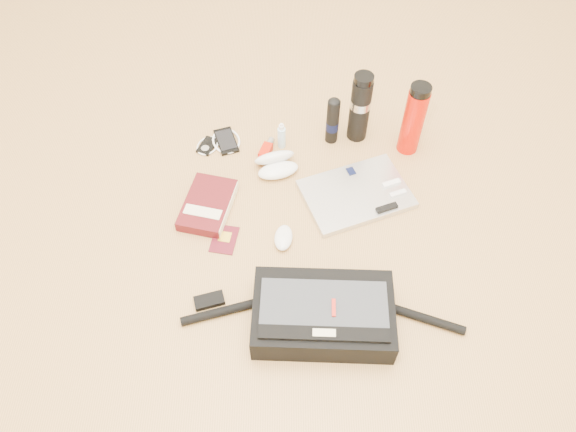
{
  "coord_description": "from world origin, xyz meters",
  "views": [
    {
      "loc": [
        -0.05,
        -1.02,
        1.54
      ],
      "look_at": [
        -0.04,
        0.06,
        0.06
      ],
      "focal_mm": 35.0,
      "sensor_mm": 36.0,
      "label": 1
    }
  ],
  "objects_px": {
    "messenger_bag": "(322,314)",
    "thermos_red": "(414,119)",
    "laptop": "(357,194)",
    "thermos_black": "(360,107)",
    "book": "(208,205)"
  },
  "relations": [
    {
      "from": "messenger_bag",
      "to": "thermos_red",
      "type": "distance_m",
      "value": 0.79
    },
    {
      "from": "messenger_bag",
      "to": "laptop",
      "type": "distance_m",
      "value": 0.5
    },
    {
      "from": "thermos_black",
      "to": "thermos_red",
      "type": "height_order",
      "value": "thermos_red"
    },
    {
      "from": "laptop",
      "to": "thermos_red",
      "type": "bearing_deg",
      "value": 27.44
    },
    {
      "from": "book",
      "to": "thermos_red",
      "type": "height_order",
      "value": "thermos_red"
    },
    {
      "from": "laptop",
      "to": "book",
      "type": "height_order",
      "value": "book"
    },
    {
      "from": "messenger_bag",
      "to": "laptop",
      "type": "bearing_deg",
      "value": 75.84
    },
    {
      "from": "messenger_bag",
      "to": "thermos_red",
      "type": "bearing_deg",
      "value": 66.2
    },
    {
      "from": "messenger_bag",
      "to": "thermos_black",
      "type": "height_order",
      "value": "thermos_black"
    },
    {
      "from": "messenger_bag",
      "to": "thermos_red",
      "type": "xyz_separation_m",
      "value": [
        0.34,
        0.71,
        0.09
      ]
    },
    {
      "from": "messenger_bag",
      "to": "book",
      "type": "height_order",
      "value": "messenger_bag"
    },
    {
      "from": "messenger_bag",
      "to": "book",
      "type": "relative_size",
      "value": 3.27
    },
    {
      "from": "laptop",
      "to": "thermos_red",
      "type": "xyz_separation_m",
      "value": [
        0.2,
        0.23,
        0.13
      ]
    },
    {
      "from": "book",
      "to": "thermos_black",
      "type": "distance_m",
      "value": 0.65
    },
    {
      "from": "thermos_red",
      "to": "book",
      "type": "bearing_deg",
      "value": -158.48
    }
  ]
}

